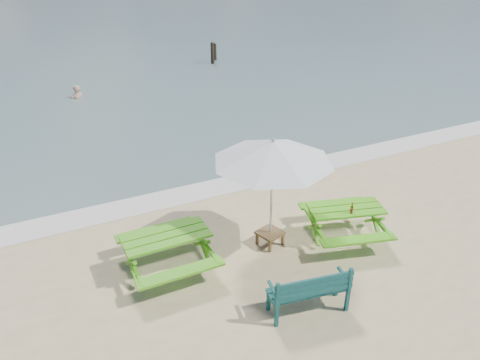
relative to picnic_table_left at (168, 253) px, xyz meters
name	(u,v)px	position (x,y,z in m)	size (l,w,h in m)	color
foam_strip	(222,186)	(2.35, 2.68, -0.38)	(22.00, 0.90, 0.01)	silver
picnic_table_left	(168,253)	(0.00, 0.00, 0.00)	(1.68, 1.86, 0.80)	#489F18
picnic_table_right	(344,223)	(3.80, -0.64, -0.02)	(1.99, 2.12, 0.75)	#4EAD1A
park_bench	(308,298)	(1.84, -2.19, -0.11)	(1.48, 0.71, 0.87)	#104342
side_table	(270,238)	(2.22, -0.16, -0.22)	(0.60, 0.60, 0.32)	brown
patio_umbrella	(273,152)	(2.22, -0.16, 1.80)	(3.02, 3.02, 2.40)	silver
beer_bottle	(352,210)	(3.76, -0.86, 0.45)	(0.06, 0.06, 0.25)	#8E5614
swimmer	(78,104)	(0.14, 12.27, -0.65)	(0.66, 0.51, 1.59)	tan
mooring_pilings	(214,54)	(7.57, 15.42, 0.01)	(0.57, 0.77, 1.27)	black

